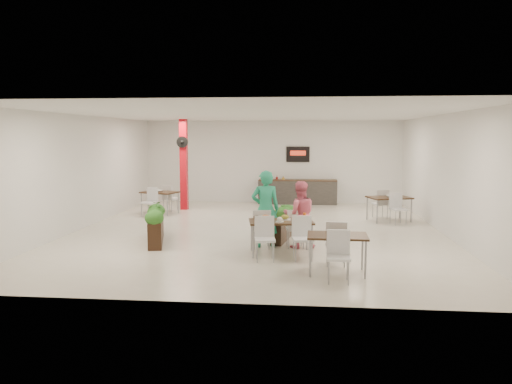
% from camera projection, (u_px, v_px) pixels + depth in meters
% --- Properties ---
extents(ground, '(12.00, 12.00, 0.00)m').
position_uv_depth(ground, '(258.00, 231.00, 13.80)').
color(ground, beige).
rests_on(ground, ground).
extents(room_shell, '(10.10, 12.10, 3.22)m').
position_uv_depth(room_shell, '(258.00, 158.00, 13.57)').
color(room_shell, white).
rests_on(room_shell, ground).
extents(red_column, '(0.40, 0.41, 3.20)m').
position_uv_depth(red_column, '(184.00, 163.00, 17.65)').
color(red_column, red).
rests_on(red_column, ground).
extents(service_counter, '(3.00, 0.64, 2.20)m').
position_uv_depth(service_counter, '(297.00, 191.00, 19.23)').
color(service_counter, '#2C2927').
rests_on(service_counter, ground).
extents(main_table, '(1.51, 1.79, 0.92)m').
position_uv_depth(main_table, '(281.00, 226.00, 11.06)').
color(main_table, '#311E10').
rests_on(main_table, ground).
extents(diner_man, '(0.72, 0.53, 1.82)m').
position_uv_depth(diner_man, '(265.00, 209.00, 11.72)').
color(diner_man, '#25A073').
rests_on(diner_man, ground).
extents(diner_woman, '(0.85, 0.71, 1.58)m').
position_uv_depth(diner_woman, '(299.00, 215.00, 11.65)').
color(diner_woman, '#ED6983').
rests_on(diner_woman, ground).
extents(planter_left, '(0.79, 1.92, 1.03)m').
position_uv_depth(planter_left, '(156.00, 222.00, 12.26)').
color(planter_left, black).
rests_on(planter_left, ground).
extents(planter_right, '(0.62, 1.70, 0.89)m').
position_uv_depth(planter_right, '(283.00, 221.00, 12.62)').
color(planter_right, black).
rests_on(planter_right, ground).
extents(side_table_a, '(1.35, 1.67, 0.92)m').
position_uv_depth(side_table_a, '(160.00, 195.00, 16.78)').
color(side_table_a, '#311E10').
rests_on(side_table_a, ground).
extents(side_table_b, '(1.43, 1.67, 0.92)m').
position_uv_depth(side_table_b, '(389.00, 201.00, 15.34)').
color(side_table_b, '#311E10').
rests_on(side_table_b, ground).
extents(side_table_c, '(1.15, 1.63, 0.92)m').
position_uv_depth(side_table_c, '(337.00, 242.00, 9.50)').
color(side_table_c, '#311E10').
rests_on(side_table_c, ground).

